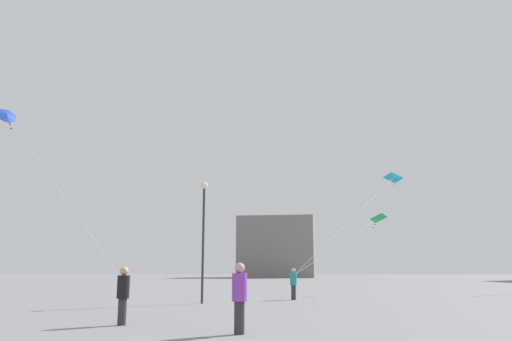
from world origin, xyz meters
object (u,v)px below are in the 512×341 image
object	(u,v)px
person_in_purple	(239,295)
lamppost_east	(203,223)
kite_emerald_delta	(376,219)
person_in_teal	(293,282)
kite_cobalt_diamond	(8,117)
person_in_black	(123,293)
building_left_hall	(277,247)
kite_cyan_delta	(391,180)

from	to	relation	value
person_in_purple	lamppost_east	xyz separation A→B (m)	(-3.04, 11.68, 2.95)
kite_emerald_delta	person_in_teal	bearing A→B (deg)	-130.37
kite_emerald_delta	kite_cobalt_diamond	size ratio (longest dim) A/B	0.74
person_in_purple	kite_cobalt_diamond	size ratio (longest dim) A/B	0.18
person_in_black	person_in_teal	xyz separation A→B (m)	(5.30, 13.08, -0.01)
person_in_black	kite_emerald_delta	bearing A→B (deg)	-15.12
person_in_black	building_left_hall	xyz separation A→B (m)	(2.45, 85.89, 4.94)
person_in_black	kite_emerald_delta	size ratio (longest dim) A/B	0.23
person_in_purple	kite_emerald_delta	size ratio (longest dim) A/B	0.24
person_in_black	person_in_teal	size ratio (longest dim) A/B	1.01
person_in_purple	kite_cyan_delta	bearing A→B (deg)	-73.15
kite_emerald_delta	kite_cyan_delta	bearing A→B (deg)	66.86
kite_emerald_delta	kite_cobalt_diamond	bearing A→B (deg)	-152.45
person_in_black	kite_cobalt_diamond	size ratio (longest dim) A/B	0.17
building_left_hall	lamppost_east	xyz separation A→B (m)	(-1.70, -76.11, -1.93)
kite_cyan_delta	kite_emerald_delta	distance (m)	6.74
kite_cobalt_diamond	lamppost_east	world-z (taller)	kite_cobalt_diamond
person_in_purple	kite_emerald_delta	world-z (taller)	kite_emerald_delta
person_in_teal	kite_cyan_delta	world-z (taller)	kite_cyan_delta
kite_cyan_delta	kite_emerald_delta	bearing A→B (deg)	-113.14
person_in_black	person_in_purple	world-z (taller)	person_in_purple
kite_cobalt_diamond	lamppost_east	size ratio (longest dim) A/B	1.72
person_in_purple	building_left_hall	distance (m)	87.94
kite_emerald_delta	lamppost_east	distance (m)	14.63
person_in_teal	kite_cyan_delta	distance (m)	16.52
person_in_black	kite_cobalt_diamond	world-z (taller)	kite_cobalt_diamond
person_in_purple	building_left_hall	size ratio (longest dim) A/B	0.12
kite_emerald_delta	person_in_purple	bearing A→B (deg)	-108.61
person_in_purple	lamppost_east	size ratio (longest dim) A/B	0.30
kite_cobalt_diamond	lamppost_east	bearing A→B (deg)	3.75
person_in_teal	building_left_hall	world-z (taller)	building_left_hall
person_in_teal	kite_emerald_delta	distance (m)	9.97
person_in_teal	lamppost_east	xyz separation A→B (m)	(-4.54, -3.31, 3.02)
person_in_black	lamppost_east	world-z (taller)	lamppost_east
kite_cyan_delta	building_left_hall	world-z (taller)	building_left_hall
person_in_teal	lamppost_east	world-z (taller)	lamppost_east
person_in_purple	kite_cobalt_diamond	bearing A→B (deg)	-2.75
kite_cobalt_diamond	lamppost_east	distance (m)	11.93
person_in_teal	building_left_hall	xyz separation A→B (m)	(-2.84, 72.80, 4.96)
kite_emerald_delta	building_left_hall	xyz separation A→B (m)	(-8.72, 65.90, 0.81)
lamppost_east	building_left_hall	bearing A→B (deg)	88.72
person_in_black	kite_cyan_delta	bearing A→B (deg)	-13.93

